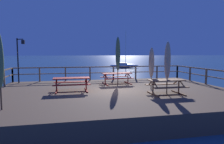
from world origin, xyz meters
name	(u,v)px	position (x,y,z in m)	size (l,w,h in m)	color
ground_plane	(115,105)	(0.00, 0.00, 0.00)	(600.00, 600.00, 0.00)	navy
wooden_deck	(115,98)	(0.00, 0.00, 0.44)	(13.66, 9.81, 0.88)	brown
railing_waterside_far	(102,71)	(0.00, 4.76, 1.63)	(13.46, 0.10, 1.09)	brown
railing_side_right	(216,75)	(6.68, 0.00, 1.62)	(0.10, 9.61, 1.09)	brown
picnic_table_back_right	(117,76)	(0.70, 2.43, 1.44)	(2.16, 1.58, 0.78)	maroon
picnic_table_mid_left	(166,84)	(2.40, -1.58, 1.43)	(1.83, 1.41, 0.78)	brown
picnic_table_mid_centre	(72,81)	(-2.43, 0.29, 1.44)	(2.02, 1.43, 0.78)	maroon
patio_umbrella_tall_back_left	(118,54)	(0.75, 2.35, 2.96)	(0.32, 0.32, 3.27)	#4C3828
patio_umbrella_tall_back_right	(168,61)	(2.48, -1.51, 2.62)	(0.32, 0.32, 2.74)	#4C3828
patio_umbrella_short_mid	(151,63)	(2.19, -0.12, 2.45)	(0.32, 0.32, 2.48)	#4C3828
lamp_post_hooked	(20,54)	(-5.97, 4.10, 2.99)	(0.60, 0.45, 3.20)	black
sailboat_distant	(124,66)	(8.48, 29.03, 0.51)	(6.23, 3.30, 7.72)	silver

